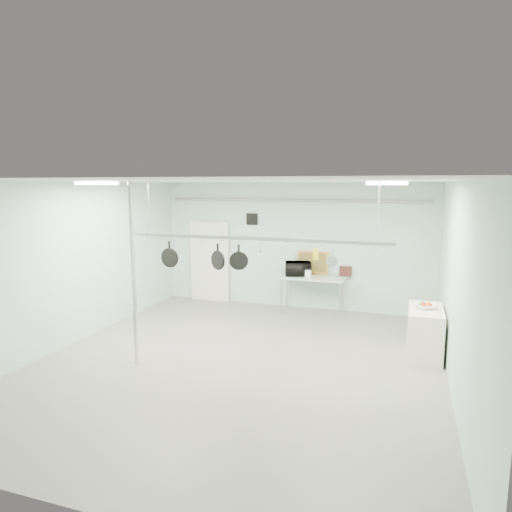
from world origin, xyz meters
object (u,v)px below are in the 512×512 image
(pot_rack, at_px, (254,237))
(microwave, at_px, (298,269))
(prep_table, at_px, (313,279))
(fruit_bowl, at_px, (425,306))
(coffee_canister, at_px, (308,273))
(side_cabinet, at_px, (425,332))
(chrome_pole, at_px, (133,275))
(skillet_mid, at_px, (218,257))
(skillet_right, at_px, (239,257))
(skillet_left, at_px, (170,255))

(pot_rack, distance_m, microwave, 3.52)
(prep_table, bearing_deg, fruit_bowl, -40.99)
(coffee_canister, bearing_deg, side_cabinet, -38.56)
(chrome_pole, xyz_separation_m, skillet_mid, (1.20, 0.90, 0.24))
(side_cabinet, height_order, skillet_mid, skillet_mid)
(skillet_mid, bearing_deg, chrome_pole, -116.64)
(fruit_bowl, xyz_separation_m, skillet_right, (-3.22, -1.10, 0.90))
(side_cabinet, relative_size, skillet_left, 2.35)
(prep_table, distance_m, skillet_right, 3.52)
(pot_rack, distance_m, skillet_right, 0.48)
(chrome_pole, xyz_separation_m, prep_table, (2.30, 4.20, -0.77))
(side_cabinet, height_order, coffee_canister, coffee_canister)
(pot_rack, height_order, skillet_mid, pot_rack)
(fruit_bowl, relative_size, skillet_mid, 0.75)
(skillet_mid, height_order, skillet_right, same)
(fruit_bowl, bearing_deg, coffee_canister, 141.25)
(skillet_mid, relative_size, skillet_right, 1.04)
(fruit_bowl, bearing_deg, skillet_right, -161.13)
(prep_table, height_order, skillet_right, skillet_right)
(side_cabinet, xyz_separation_m, coffee_canister, (-2.64, 2.11, 0.55))
(skillet_right, bearing_deg, pot_rack, -17.22)
(side_cabinet, relative_size, coffee_canister, 6.44)
(chrome_pole, xyz_separation_m, skillet_left, (0.21, 0.90, 0.23))
(prep_table, distance_m, coffee_canister, 0.21)
(prep_table, bearing_deg, skillet_left, -122.32)
(skillet_right, bearing_deg, skillet_left, 162.78)
(skillet_mid, bearing_deg, side_cabinet, 43.31)
(skillet_mid, bearing_deg, prep_table, 98.12)
(chrome_pole, relative_size, skillet_left, 6.27)
(skillet_left, bearing_deg, chrome_pole, -100.09)
(pot_rack, bearing_deg, fruit_bowl, 20.60)
(prep_table, height_order, side_cabinet, prep_table)
(skillet_left, height_order, skillet_right, same)
(microwave, relative_size, skillet_left, 1.21)
(chrome_pole, height_order, skillet_mid, chrome_pole)
(pot_rack, xyz_separation_m, skillet_right, (-0.29, 0.00, -0.38))
(microwave, bearing_deg, chrome_pole, 48.32)
(chrome_pole, xyz_separation_m, pot_rack, (1.90, 0.90, 0.63))
(chrome_pole, height_order, side_cabinet, chrome_pole)
(coffee_canister, distance_m, fruit_bowl, 3.37)
(microwave, bearing_deg, side_cabinet, 125.52)
(fruit_bowl, relative_size, skillet_right, 0.78)
(skillet_left, distance_m, skillet_mid, 0.99)
(side_cabinet, bearing_deg, skillet_right, -161.26)
(fruit_bowl, bearing_deg, prep_table, 139.01)
(chrome_pole, distance_m, skillet_right, 1.86)
(chrome_pole, height_order, skillet_right, chrome_pole)
(pot_rack, distance_m, skillet_left, 1.73)
(chrome_pole, xyz_separation_m, coffee_canister, (2.21, 4.11, -0.60))
(pot_rack, bearing_deg, skillet_right, 180.00)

